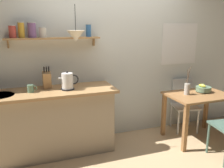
{
  "coord_description": "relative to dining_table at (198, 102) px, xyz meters",
  "views": [
    {
      "loc": [
        -1.23,
        -2.91,
        1.78
      ],
      "look_at": [
        -0.1,
        0.25,
        0.95
      ],
      "focal_mm": 38.95,
      "sensor_mm": 36.0,
      "label": 1
    }
  ],
  "objects": [
    {
      "name": "knife_block",
      "position": [
        -2.21,
        0.4,
        0.44
      ],
      "size": [
        0.11,
        0.16,
        0.31
      ],
      "color": "tan",
      "rests_on": "kitchen_counter"
    },
    {
      "name": "fruit_bowl",
      "position": [
        0.15,
        0.08,
        0.18
      ],
      "size": [
        0.24,
        0.24,
        0.14
      ],
      "color": "slate",
      "rests_on": "dining_table"
    },
    {
      "name": "coffee_mug_by_sink",
      "position": [
        -2.43,
        0.27,
        0.37
      ],
      "size": [
        0.12,
        0.08,
        0.1
      ],
      "color": "slate",
      "rests_on": "kitchen_counter"
    },
    {
      "name": "dining_table",
      "position": [
        0.0,
        0.0,
        0.0
      ],
      "size": [
        0.94,
        0.67,
        0.73
      ],
      "color": "#9E6B3D",
      "rests_on": "ground_plane"
    },
    {
      "name": "electric_kettle",
      "position": [
        -1.95,
        0.25,
        0.43
      ],
      "size": [
        0.27,
        0.18,
        0.25
      ],
      "color": "black",
      "rests_on": "kitchen_counter"
    },
    {
      "name": "pendant_lamp",
      "position": [
        -1.82,
        0.23,
        1.03
      ],
      "size": [
        0.23,
        0.23,
        0.46
      ],
      "color": "black"
    },
    {
      "name": "ground_plane",
      "position": [
        -1.23,
        -0.01,
        -0.61
      ],
      "size": [
        14.0,
        14.0,
        0.0
      ],
      "primitive_type": "plane",
      "color": "tan"
    },
    {
      "name": "kitchen_counter",
      "position": [
        -2.23,
        0.31,
        -0.14
      ],
      "size": [
        1.83,
        0.63,
        0.92
      ],
      "color": "tan",
      "rests_on": "ground_plane"
    },
    {
      "name": "twig_vase",
      "position": [
        -0.19,
        0.05,
        0.22
      ],
      "size": [
        0.09,
        0.08,
        0.43
      ],
      "color": "#B7B2A8",
      "rests_on": "dining_table"
    },
    {
      "name": "dining_chair_far",
      "position": [
        0.04,
        0.4,
        -0.12
      ],
      "size": [
        0.48,
        0.48,
        0.87
      ],
      "color": "silver",
      "rests_on": "ground_plane"
    },
    {
      "name": "wall_shelf",
      "position": [
        -2.2,
        0.48,
        1.04
      ],
      "size": [
        1.26,
        0.2,
        0.33
      ],
      "color": "tan"
    },
    {
      "name": "back_wall",
      "position": [
        -1.02,
        0.64,
        0.74
      ],
      "size": [
        6.8,
        0.11,
        2.7
      ],
      "color": "silver",
      "rests_on": "ground_plane"
    }
  ]
}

